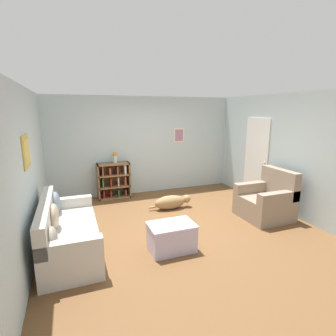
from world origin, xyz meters
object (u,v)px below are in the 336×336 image
(dog, at_px, (172,202))
(vase, at_px, (115,157))
(couch, at_px, (66,233))
(coffee_table, at_px, (172,236))
(bookshelf, at_px, (114,180))
(recliner_chair, at_px, (267,201))

(dog, bearing_deg, vase, 129.15)
(couch, relative_size, coffee_table, 2.63)
(bookshelf, bearing_deg, couch, -114.96)
(coffee_table, relative_size, vase, 2.48)
(couch, bearing_deg, bookshelf, 65.04)
(recliner_chair, bearing_deg, couch, -179.79)
(bookshelf, distance_m, dog, 1.73)
(bookshelf, distance_m, recliner_chair, 3.74)
(bookshelf, xyz_separation_m, coffee_table, (0.43, -3.02, -0.22))
(coffee_table, bearing_deg, couch, 161.29)
(bookshelf, relative_size, coffee_table, 1.24)
(recliner_chair, height_order, coffee_table, recliner_chair)
(coffee_table, xyz_separation_m, vase, (-0.38, 3.00, 0.84))
(coffee_table, distance_m, vase, 3.14)
(coffee_table, height_order, vase, vase)
(bookshelf, bearing_deg, dog, -49.84)
(coffee_table, bearing_deg, recliner_chair, 13.09)
(coffee_table, relative_size, dog, 0.72)
(coffee_table, bearing_deg, bookshelf, 98.12)
(bookshelf, height_order, dog, bookshelf)
(couch, bearing_deg, recliner_chair, 0.21)
(bookshelf, height_order, coffee_table, bookshelf)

